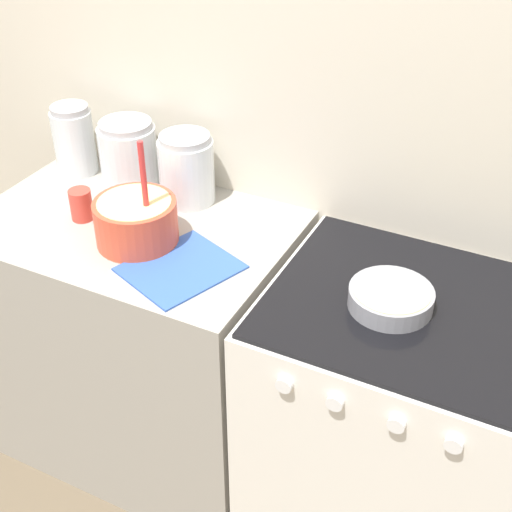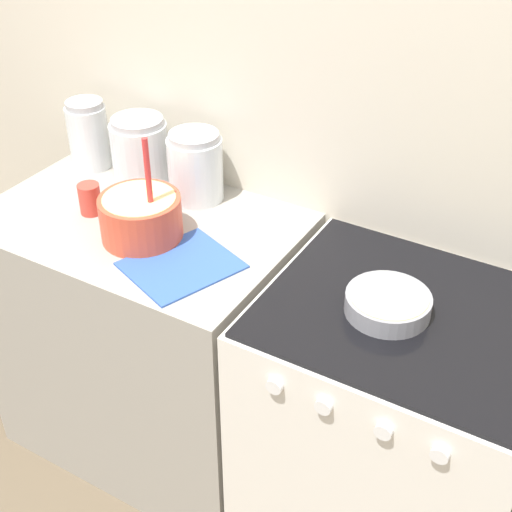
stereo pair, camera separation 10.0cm
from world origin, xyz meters
The scene contains 10 objects.
wall_back centered at (0.00, 0.64, 1.20)m, with size 4.83×0.05×2.40m.
countertop_cabinet centered at (-0.46, 0.31, 0.45)m, with size 0.92×0.61×0.90m.
stove centered at (0.37, 0.31, 0.45)m, with size 0.71×0.63×0.90m.
mixing_bowl centered at (-0.39, 0.24, 0.98)m, with size 0.23×0.23×0.31m.
baking_pan centered at (0.33, 0.28, 0.93)m, with size 0.21×0.21×0.05m.
storage_jar_left centered at (-0.80, 0.50, 1.00)m, with size 0.13×0.13×0.22m.
storage_jar_middle centered at (-0.59, 0.50, 0.99)m, with size 0.18×0.18×0.21m.
storage_jar_right centered at (-0.38, 0.50, 0.99)m, with size 0.17×0.17×0.21m.
tin_can centered at (-0.60, 0.27, 0.95)m, with size 0.06×0.06×0.09m.
recipe_page centered at (-0.21, 0.18, 0.91)m, with size 0.32×0.34×0.01m.
Camera 2 is at (0.73, -1.04, 2.00)m, focal length 50.00 mm.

